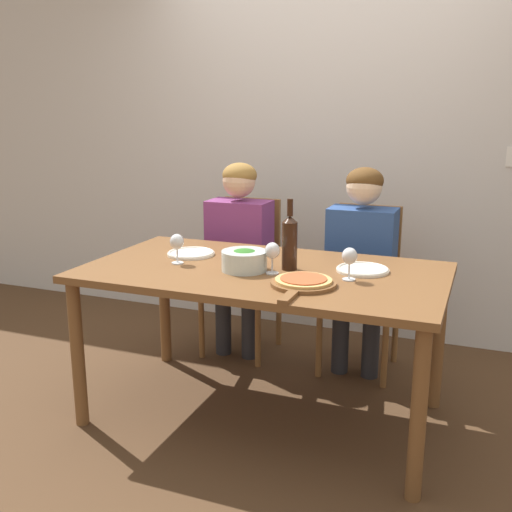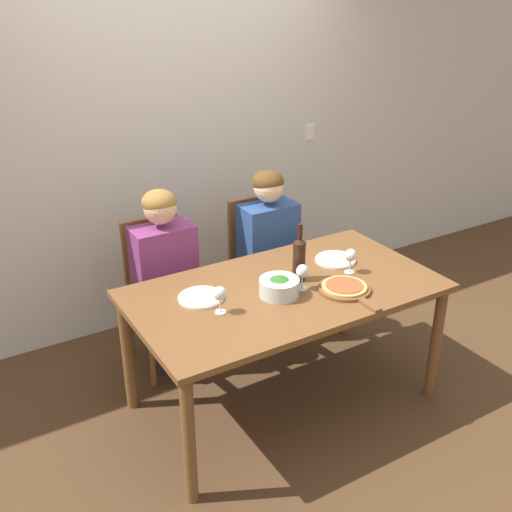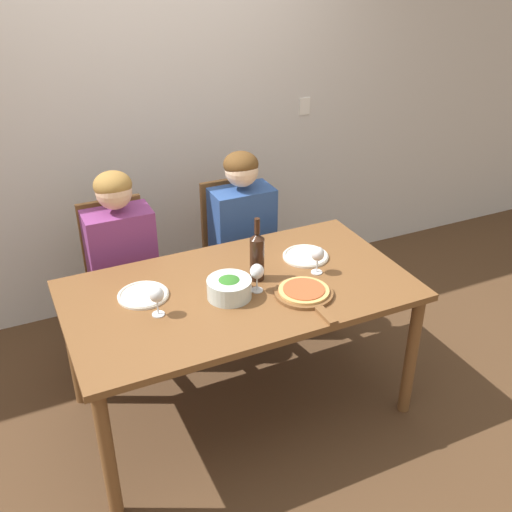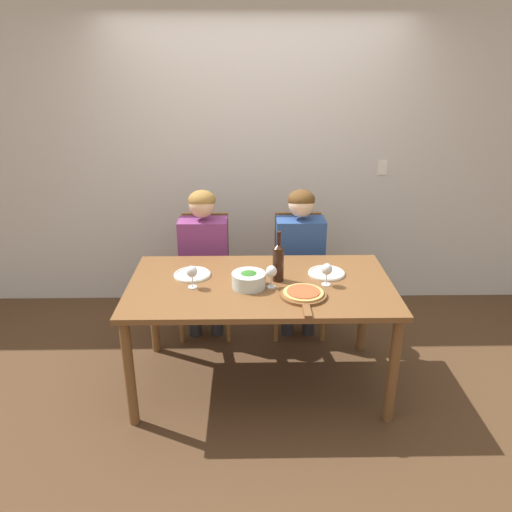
{
  "view_description": "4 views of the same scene",
  "coord_description": "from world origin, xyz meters",
  "px_view_note": "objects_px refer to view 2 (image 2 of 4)",
  "views": [
    {
      "loc": [
        1.0,
        -2.62,
        1.54
      ],
      "look_at": [
        -0.03,
        -0.02,
        0.84
      ],
      "focal_mm": 42.0,
      "sensor_mm": 36.0,
      "label": 1
    },
    {
      "loc": [
        -1.66,
        -2.46,
        2.34
      ],
      "look_at": [
        -0.12,
        0.12,
        0.95
      ],
      "focal_mm": 42.0,
      "sensor_mm": 36.0,
      "label": 2
    },
    {
      "loc": [
        -1.01,
        -2.35,
        2.37
      ],
      "look_at": [
        0.12,
        0.06,
        0.9
      ],
      "focal_mm": 42.0,
      "sensor_mm": 36.0,
      "label": 3
    },
    {
      "loc": [
        -0.08,
        -2.97,
        2.18
      ],
      "look_at": [
        -0.03,
        0.13,
        0.92
      ],
      "focal_mm": 35.0,
      "sensor_mm": 36.0,
      "label": 4
    }
  ],
  "objects_px": {
    "chair_left": "(160,289)",
    "person_woman": "(165,266)",
    "chair_right": "(260,263)",
    "wine_bottle": "(299,258)",
    "broccoli_bowl": "(279,287)",
    "dinner_plate_left": "(201,297)",
    "dinner_plate_right": "(336,259)",
    "person_man": "(269,241)",
    "wine_glass_centre": "(302,272)",
    "pizza_on_board": "(345,288)",
    "wine_glass_right": "(351,256)",
    "wine_glass_left": "(220,295)"
  },
  "relations": [
    {
      "from": "chair_left",
      "to": "person_woman",
      "type": "bearing_deg",
      "value": -90.0
    },
    {
      "from": "chair_right",
      "to": "wine_bottle",
      "type": "height_order",
      "value": "wine_bottle"
    },
    {
      "from": "broccoli_bowl",
      "to": "dinner_plate_left",
      "type": "xyz_separation_m",
      "value": [
        -0.38,
        0.18,
        -0.04
      ]
    },
    {
      "from": "person_woman",
      "to": "wine_bottle",
      "type": "bearing_deg",
      "value": -49.99
    },
    {
      "from": "chair_left",
      "to": "dinner_plate_right",
      "type": "relative_size",
      "value": 3.88
    },
    {
      "from": "person_man",
      "to": "broccoli_bowl",
      "type": "xyz_separation_m",
      "value": [
        -0.41,
        -0.75,
        0.1
      ]
    },
    {
      "from": "broccoli_bowl",
      "to": "dinner_plate_right",
      "type": "bearing_deg",
      "value": 19.57
    },
    {
      "from": "chair_right",
      "to": "wine_glass_centre",
      "type": "relative_size",
      "value": 6.45
    },
    {
      "from": "pizza_on_board",
      "to": "person_woman",
      "type": "bearing_deg",
      "value": 127.68
    },
    {
      "from": "wine_bottle",
      "to": "chair_left",
      "type": "bearing_deg",
      "value": 125.44
    },
    {
      "from": "person_woman",
      "to": "wine_glass_right",
      "type": "height_order",
      "value": "person_woman"
    },
    {
      "from": "chair_right",
      "to": "dinner_plate_right",
      "type": "bearing_deg",
      "value": -79.53
    },
    {
      "from": "wine_bottle",
      "to": "wine_glass_right",
      "type": "height_order",
      "value": "wine_bottle"
    },
    {
      "from": "wine_glass_right",
      "to": "wine_glass_centre",
      "type": "distance_m",
      "value": 0.36
    },
    {
      "from": "broccoli_bowl",
      "to": "chair_right",
      "type": "bearing_deg",
      "value": 64.78
    },
    {
      "from": "chair_left",
      "to": "person_man",
      "type": "height_order",
      "value": "person_man"
    },
    {
      "from": "dinner_plate_left",
      "to": "wine_glass_centre",
      "type": "bearing_deg",
      "value": -19.74
    },
    {
      "from": "dinner_plate_left",
      "to": "wine_bottle",
      "type": "bearing_deg",
      "value": -8.38
    },
    {
      "from": "person_man",
      "to": "dinner_plate_left",
      "type": "distance_m",
      "value": 0.98
    },
    {
      "from": "dinner_plate_left",
      "to": "wine_glass_centre",
      "type": "relative_size",
      "value": 1.66
    },
    {
      "from": "dinner_plate_left",
      "to": "dinner_plate_right",
      "type": "bearing_deg",
      "value": 0.49
    },
    {
      "from": "wine_bottle",
      "to": "dinner_plate_left",
      "type": "distance_m",
      "value": 0.6
    },
    {
      "from": "chair_right",
      "to": "broccoli_bowl",
      "type": "height_order",
      "value": "chair_right"
    },
    {
      "from": "wine_glass_left",
      "to": "wine_glass_centre",
      "type": "bearing_deg",
      "value": -0.55
    },
    {
      "from": "wine_bottle",
      "to": "broccoli_bowl",
      "type": "xyz_separation_m",
      "value": [
        -0.19,
        -0.1,
        -0.09
      ]
    },
    {
      "from": "chair_left",
      "to": "person_woman",
      "type": "xyz_separation_m",
      "value": [
        0.0,
        -0.12,
        0.22
      ]
    },
    {
      "from": "chair_left",
      "to": "pizza_on_board",
      "type": "height_order",
      "value": "chair_left"
    },
    {
      "from": "person_woman",
      "to": "wine_glass_centre",
      "type": "height_order",
      "value": "person_woman"
    },
    {
      "from": "person_woman",
      "to": "wine_glass_centre",
      "type": "xyz_separation_m",
      "value": [
        0.5,
        -0.76,
        0.15
      ]
    },
    {
      "from": "wine_glass_centre",
      "to": "wine_glass_right",
      "type": "bearing_deg",
      "value": 4.45
    },
    {
      "from": "person_man",
      "to": "dinner_plate_left",
      "type": "xyz_separation_m",
      "value": [
        -0.79,
        -0.57,
        0.05
      ]
    },
    {
      "from": "person_woman",
      "to": "wine_glass_centre",
      "type": "distance_m",
      "value": 0.92
    },
    {
      "from": "chair_right",
      "to": "broccoli_bowl",
      "type": "distance_m",
      "value": 1.01
    },
    {
      "from": "dinner_plate_right",
      "to": "wine_glass_right",
      "type": "bearing_deg",
      "value": -99.47
    },
    {
      "from": "broccoli_bowl",
      "to": "wine_glass_right",
      "type": "xyz_separation_m",
      "value": [
        0.51,
        0.02,
        0.05
      ]
    },
    {
      "from": "wine_bottle",
      "to": "dinner_plate_left",
      "type": "relative_size",
      "value": 1.37
    },
    {
      "from": "person_man",
      "to": "wine_bottle",
      "type": "distance_m",
      "value": 0.71
    },
    {
      "from": "person_man",
      "to": "wine_glass_left",
      "type": "distance_m",
      "value": 1.09
    },
    {
      "from": "chair_left",
      "to": "wine_glass_left",
      "type": "bearing_deg",
      "value": -90.6
    },
    {
      "from": "broccoli_bowl",
      "to": "wine_bottle",
      "type": "bearing_deg",
      "value": 26.33
    },
    {
      "from": "pizza_on_board",
      "to": "wine_bottle",
      "type": "bearing_deg",
      "value": 120.63
    },
    {
      "from": "broccoli_bowl",
      "to": "wine_glass_centre",
      "type": "relative_size",
      "value": 1.46
    },
    {
      "from": "broccoli_bowl",
      "to": "person_man",
      "type": "bearing_deg",
      "value": 61.43
    },
    {
      "from": "dinner_plate_right",
      "to": "wine_glass_right",
      "type": "relative_size",
      "value": 1.66
    },
    {
      "from": "chair_right",
      "to": "person_man",
      "type": "xyz_separation_m",
      "value": [
        0.0,
        -0.12,
        0.22
      ]
    },
    {
      "from": "chair_left",
      "to": "broccoli_bowl",
      "type": "distance_m",
      "value": 0.99
    },
    {
      "from": "chair_left",
      "to": "wine_glass_centre",
      "type": "distance_m",
      "value": 1.07
    },
    {
      "from": "person_woman",
      "to": "broccoli_bowl",
      "type": "relative_size",
      "value": 5.52
    },
    {
      "from": "chair_left",
      "to": "pizza_on_board",
      "type": "distance_m",
      "value": 1.26
    },
    {
      "from": "person_woman",
      "to": "wine_glass_right",
      "type": "distance_m",
      "value": 1.14
    }
  ]
}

